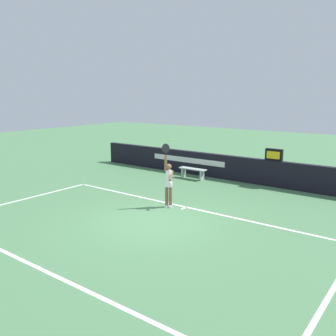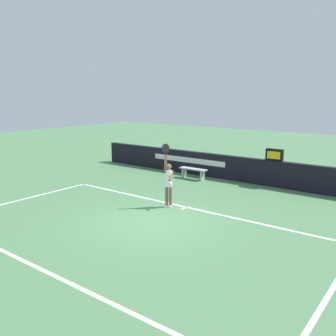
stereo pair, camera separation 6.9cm
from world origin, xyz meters
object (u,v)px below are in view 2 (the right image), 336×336
speed_display (274,155)px  tennis_player (168,181)px  courtside_bench_near (193,171)px  tennis_ball (170,140)px

speed_display → tennis_player: 5.50m
tennis_player → courtside_bench_near: 4.60m
speed_display → tennis_player: size_ratio=0.32×
tennis_ball → courtside_bench_near: tennis_ball is taller
tennis_player → tennis_ball: size_ratio=36.01×
speed_display → tennis_player: bearing=-110.0°
tennis_player → courtside_bench_near: size_ratio=1.67×
tennis_ball → courtside_bench_near: (-1.74, 4.17, -2.04)m
tennis_player → courtside_bench_near: tennis_player is taller
speed_display → courtside_bench_near: 3.84m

